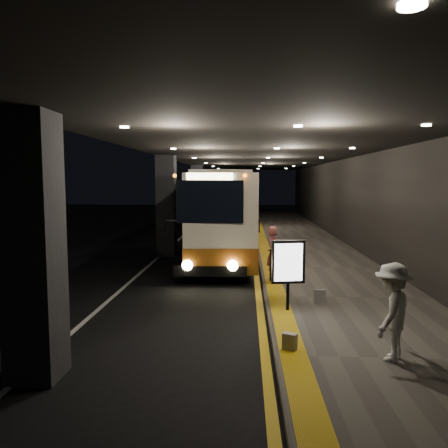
{
  "coord_description": "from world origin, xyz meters",
  "views": [
    {
      "loc": [
        1.98,
        -14.89,
        3.29
      ],
      "look_at": [
        1.16,
        1.17,
        1.7
      ],
      "focal_mm": 35.0,
      "sensor_mm": 36.0,
      "label": 1
    }
  ],
  "objects": [
    {
      "name": "sidewalk",
      "position": [
        4.75,
        5.0,
        0.07
      ],
      "size": [
        4.5,
        50.0,
        0.15
      ],
      "primitive_type": "cube",
      "color": "#514C44",
      "rests_on": "ground"
    },
    {
      "name": "kerb_stripe_yellow",
      "position": [
        2.35,
        5.0,
        0.01
      ],
      "size": [
        0.18,
        50.0,
        0.01
      ],
      "primitive_type": "cube",
      "color": "gold",
      "rests_on": "ground"
    },
    {
      "name": "bag_polka",
      "position": [
        3.89,
        -3.75,
        0.32
      ],
      "size": [
        0.29,
        0.13,
        0.34
      ],
      "primitive_type": "cube",
      "rotation": [
        0.0,
        0.0,
        0.03
      ],
      "color": "black",
      "rests_on": "sidewalk"
    },
    {
      "name": "ground",
      "position": [
        0.0,
        0.0,
        0.0
      ],
      "size": [
        90.0,
        90.0,
        0.0
      ],
      "primitive_type": "plane",
      "color": "black"
    },
    {
      "name": "passenger_waiting_white",
      "position": [
        4.54,
        -7.31,
        1.01
      ],
      "size": [
        1.05,
        1.22,
        1.73
      ],
      "primitive_type": "imported",
      "rotation": [
        0.0,
        0.0,
        -2.16
      ],
      "color": "silver",
      "rests_on": "sidewalk"
    },
    {
      "name": "coach_main",
      "position": [
        0.87,
        3.92,
        1.7
      ],
      "size": [
        3.0,
        11.47,
        3.54
      ],
      "rotation": [
        0.0,
        0.0,
        0.06
      ],
      "color": "beige",
      "rests_on": "ground"
    },
    {
      "name": "passenger_boarding",
      "position": [
        2.86,
        -1.11,
        1.01
      ],
      "size": [
        0.42,
        0.63,
        1.72
      ],
      "primitive_type": "imported",
      "rotation": [
        0.0,
        0.0,
        1.58
      ],
      "color": "#BA5B56",
      "rests_on": "sidewalk"
    },
    {
      "name": "bag_plain",
      "position": [
        2.8,
        -6.98,
        0.31
      ],
      "size": [
        0.3,
        0.24,
        0.32
      ],
      "primitive_type": "cube",
      "rotation": [
        0.0,
        0.0,
        -0.43
      ],
      "color": "#B2AEA7",
      "rests_on": "sidewalk"
    },
    {
      "name": "support_columns",
      "position": [
        -1.5,
        4.0,
        2.2
      ],
      "size": [
        0.8,
        24.8,
        4.4
      ],
      "color": "black",
      "rests_on": "ground"
    },
    {
      "name": "terminal_wall",
      "position": [
        7.0,
        5.0,
        3.0
      ],
      "size": [
        0.1,
        50.0,
        6.0
      ],
      "primitive_type": "cube",
      "color": "black",
      "rests_on": "ground"
    },
    {
      "name": "tactile_strip",
      "position": [
        2.85,
        5.0,
        0.16
      ],
      "size": [
        0.5,
        50.0,
        0.01
      ],
      "primitive_type": "cube",
      "color": "gold",
      "rests_on": "sidewalk"
    },
    {
      "name": "stanchion_post",
      "position": [
        2.75,
        -1.38,
        0.65
      ],
      "size": [
        0.05,
        0.05,
        0.99
      ],
      "primitive_type": "cylinder",
      "color": "black",
      "rests_on": "sidewalk"
    },
    {
      "name": "coach_second",
      "position": [
        1.0,
        19.06,
        1.86
      ],
      "size": [
        2.78,
        12.36,
        3.87
      ],
      "rotation": [
        0.0,
        0.0,
        0.02
      ],
      "color": "beige",
      "rests_on": "ground"
    },
    {
      "name": "canopy",
      "position": [
        2.5,
        5.0,
        4.6
      ],
      "size": [
        9.0,
        50.0,
        0.4
      ],
      "primitive_type": "cube",
      "color": "black",
      "rests_on": "support_columns"
    },
    {
      "name": "lane_line_white",
      "position": [
        -1.8,
        5.0,
        0.01
      ],
      "size": [
        0.12,
        50.0,
        0.01
      ],
      "primitive_type": "cube",
      "color": "silver",
      "rests_on": "ground"
    },
    {
      "name": "info_sign",
      "position": [
        3.0,
        -4.46,
        1.31
      ],
      "size": [
        0.82,
        0.26,
        1.72
      ],
      "rotation": [
        0.0,
        0.0,
        0.19
      ],
      "color": "black",
      "rests_on": "sidewalk"
    }
  ]
}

